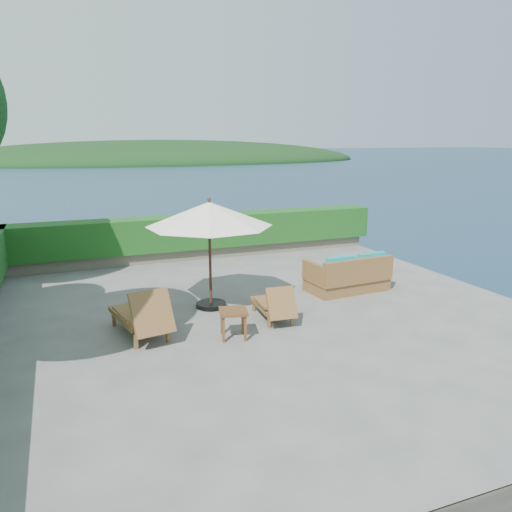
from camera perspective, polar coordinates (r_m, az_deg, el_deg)
name	(u,v)px	position (r m, az deg, el deg)	size (l,w,h in m)	color
ground	(257,315)	(10.74, 0.08, -6.77)	(12.00, 12.00, 0.00)	gray
foundation	(257,381)	(11.36, 0.08, -14.14)	(12.00, 12.00, 3.00)	#595146
ocean	(257,440)	(12.10, 0.08, -20.24)	(600.00, 600.00, 0.00)	#152B41
offshore_island	(160,162)	(152.26, -10.89, 10.55)	(126.00, 57.60, 12.60)	black
planter_wall_far	(191,253)	(15.82, -7.43, 0.38)	(12.00, 0.60, 0.36)	#706859
hedge_far	(190,232)	(15.69, -7.50, 2.77)	(12.40, 0.90, 1.00)	#164513
patio_umbrella	(209,215)	(10.78, -5.37, 4.67)	(3.38, 3.38, 2.46)	black
lounge_left	(142,315)	(9.73, -12.88, -6.59)	(1.04, 1.89, 1.03)	brown
lounge_right	(274,304)	(10.35, 2.09, -5.55)	(0.71, 1.46, 0.82)	brown
side_table	(233,315)	(9.43, -2.61, -6.74)	(0.63, 0.63, 0.55)	brown
wicker_loveseat	(349,276)	(12.50, 10.53, -2.27)	(2.07, 1.17, 0.98)	brown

